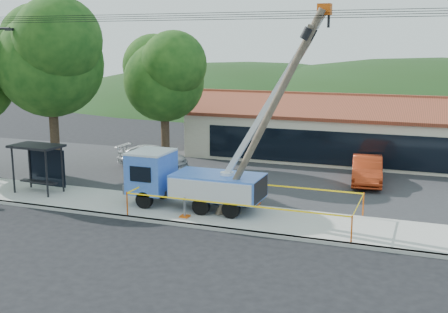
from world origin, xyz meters
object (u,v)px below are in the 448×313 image
utility_truck (192,178)px  leaning_pole (272,108)px  bus_shelter (39,157)px  car_red (366,185)px  car_white (153,168)px  car_silver (143,177)px

utility_truck → leaning_pole: (4.19, -0.63, 3.66)m
bus_shelter → car_red: bus_shelter is taller
utility_truck → car_white: 10.02m
utility_truck → car_silver: bearing=136.7°
utility_truck → leaning_pole: bearing=-8.5°
car_red → car_white: bearing=175.2°
bus_shelter → car_silver: bus_shelter is taller
leaning_pole → car_red: leaning_pole is taller
car_red → car_white: 13.71m
bus_shelter → car_silver: (3.26, 5.51, -2.07)m
bus_shelter → car_red: size_ratio=0.58×
utility_truck → car_red: bearing=47.4°
car_silver → leaning_pole: bearing=-51.0°
car_white → car_red: bearing=-86.8°
leaning_pole → bus_shelter: leaning_pole is taller
leaning_pole → car_red: bearing=69.4°
bus_shelter → car_white: size_ratio=0.58×
bus_shelter → car_white: bearing=73.8°
car_silver → car_red: (13.18, 2.82, 0.00)m
car_white → leaning_pole: bearing=-127.5°
car_red → car_white: car_red is taller
car_silver → car_red: bearing=-7.7°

